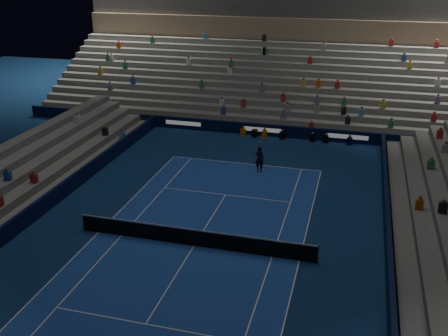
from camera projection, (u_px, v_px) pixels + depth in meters
ground at (194, 246)px, 26.78m from camera, size 90.00×90.00×0.00m
court_surface at (194, 246)px, 26.78m from camera, size 10.97×23.77×0.01m
sponsor_barrier_far at (263, 130)px, 43.11m from camera, size 44.00×0.25×1.00m
sponsor_barrier_east at (389, 264)px, 24.26m from camera, size 0.25×37.00×1.00m
sponsor_barrier_west at (30, 215)px, 28.92m from camera, size 0.25×37.00×1.00m
grandstand_main at (282, 73)px, 50.40m from camera, size 44.00×15.20×11.20m
tennis_net at (194, 237)px, 26.59m from camera, size 12.90×0.10×1.10m
tennis_player at (260, 159)px, 35.78m from camera, size 0.73×0.54×1.82m
broadcast_camera at (255, 133)px, 42.85m from camera, size 0.46×0.91×0.60m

